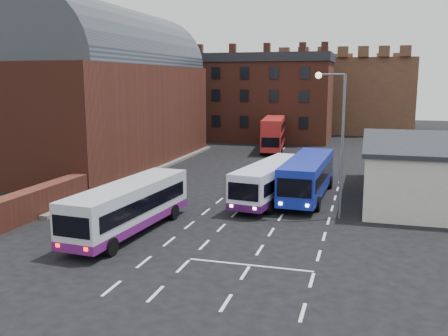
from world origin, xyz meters
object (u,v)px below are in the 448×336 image
(pedestrian_red, at_px, (65,231))
(street_lamp, at_px, (337,132))
(bus_red_double, at_px, (273,133))
(bus_blue, at_px, (308,175))
(pedestrian_beige, at_px, (94,223))
(bus_white_outbound, at_px, (129,204))
(bus_white_inbound, at_px, (271,179))

(pedestrian_red, bearing_deg, street_lamp, -163.48)
(bus_red_double, distance_m, street_lamp, 30.45)
(bus_blue, xyz_separation_m, pedestrian_beige, (-10.18, -12.78, -0.87))
(bus_red_double, height_order, pedestrian_red, bus_red_double)
(bus_blue, height_order, bus_red_double, bus_red_double)
(bus_red_double, height_order, pedestrian_beige, bus_red_double)
(pedestrian_red, xyz_separation_m, pedestrian_beige, (0.96, 1.25, 0.20))
(bus_red_double, bearing_deg, pedestrian_beige, 78.35)
(pedestrian_beige, bearing_deg, bus_blue, -138.97)
(bus_white_outbound, bearing_deg, street_lamp, 33.75)
(bus_red_double, bearing_deg, bus_blue, 99.65)
(bus_white_outbound, xyz_separation_m, bus_white_inbound, (6.36, 9.48, -0.04))
(bus_red_double, xyz_separation_m, pedestrian_red, (-4.24, -37.81, -1.45))
(pedestrian_red, bearing_deg, bus_white_outbound, -147.41)
(bus_white_outbound, xyz_separation_m, pedestrian_red, (-2.36, -2.79, -0.97))
(bus_white_inbound, xyz_separation_m, pedestrian_beige, (-7.75, -11.02, -0.74))
(bus_red_double, xyz_separation_m, pedestrian_beige, (-3.28, -36.57, -1.25))
(bus_blue, distance_m, street_lamp, 6.67)
(bus_blue, relative_size, pedestrian_beige, 6.15)
(street_lamp, relative_size, pedestrian_red, 6.44)
(bus_white_inbound, height_order, pedestrian_beige, bus_white_inbound)
(pedestrian_beige, bearing_deg, pedestrian_red, 41.98)
(bus_white_outbound, relative_size, pedestrian_red, 7.48)
(bus_white_inbound, relative_size, bus_red_double, 1.01)
(street_lamp, xyz_separation_m, pedestrian_beige, (-12.46, -7.73, -4.58))
(bus_white_inbound, bearing_deg, bus_blue, -135.37)
(bus_white_outbound, relative_size, street_lamp, 1.16)
(bus_white_inbound, distance_m, pedestrian_red, 15.08)
(bus_white_outbound, xyz_separation_m, pedestrian_beige, (-1.39, -1.54, -0.77))
(bus_blue, height_order, pedestrian_beige, bus_blue)
(bus_white_inbound, height_order, bus_red_double, bus_red_double)
(bus_white_outbound, distance_m, street_lamp, 13.24)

